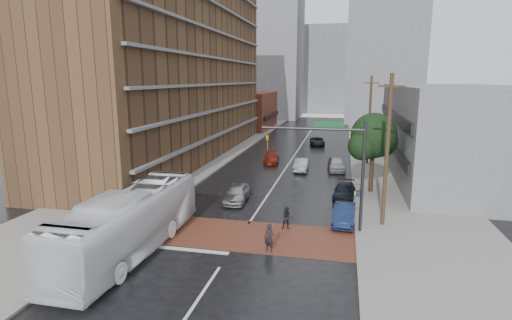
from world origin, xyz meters
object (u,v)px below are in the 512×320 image
Objects in this scene: car_travel_b at (301,165)px; car_parked_far at (336,164)px; transit_bus at (129,222)px; car_travel_c at (271,158)px; car_travel_a at (237,193)px; pedestrian_a at (269,238)px; suv_travel at (317,142)px; car_parked_near at (344,214)px; pedestrian_b at (287,218)px; car_parked_mid at (344,191)px.

car_parked_far is at bearing 14.07° from car_travel_b.
transit_bus reaches higher than car_travel_c.
car_travel_a is at bearing -96.96° from car_travel_c.
car_travel_a is (3.41, 10.41, -1.05)m from transit_bus.
pedestrian_a reaches higher than suv_travel.
car_parked_near is (8.39, -3.15, -0.06)m from car_travel_a.
pedestrian_a is at bearing -108.02° from pedestrian_b.
pedestrian_b is at bearing -110.67° from car_parked_mid.
car_parked_near is 0.97× the size of car_parked_mid.
suv_travel is at bearing 95.84° from car_parked_far.
car_parked_near is at bearing 16.88° from pedestrian_b.
transit_bus is 8.37× the size of pedestrian_b.
suv_travel is (0.17, 37.51, -0.21)m from pedestrian_a.
car_parked_far is at bearing 55.64° from car_travel_a.
car_travel_b reaches higher than suv_travel.
car_parked_near is at bearing -72.46° from car_travel_c.
car_parked_mid is at bearing -62.93° from car_travel_c.
suv_travel is at bearing 106.55° from pedestrian_a.
car_travel_a is at bearing -108.34° from car_travel_b.
suv_travel is at bearing 102.86° from car_parked_mid.
car_travel_b is (-0.87, 16.97, -0.10)m from pedestrian_b.
pedestrian_b is 4.09m from car_parked_near.
car_travel_a is 14.92m from car_parked_far.
pedestrian_b reaches higher than car_travel_c.
car_parked_near is at bearing -73.73° from car_travel_b.
car_travel_c reaches higher than car_parked_mid.
car_travel_c is at bearing 138.84° from car_travel_b.
car_parked_near reaches higher than car_parked_mid.
car_travel_c is (-3.85, 3.33, -0.06)m from car_travel_b.
transit_bus is 13.89m from car_parked_near.
car_travel_c is at bearing 157.16° from car_parked_far.
car_travel_b is (-0.37, 20.60, -0.16)m from pedestrian_a.
car_travel_c is 20.24m from car_parked_near.
car_parked_near is 6.00m from car_parked_mid.
car_parked_mid is 0.94× the size of car_parked_far.
car_parked_near is at bearing -85.82° from car_parked_mid.
transit_bus is 25.75m from car_parked_far.
suv_travel is 26.31m from car_parked_mid.
car_parked_mid is at bearing 93.52° from car_parked_near.
car_travel_c is at bearing 92.85° from pedestrian_b.
car_parked_far is (3.64, 0.94, 0.09)m from car_travel_b.
car_travel_a reaches higher than car_parked_mid.
transit_bus is 9.83m from pedestrian_b.
car_travel_b reaches higher than car_parked_near.
pedestrian_a is at bearing -97.71° from suv_travel.
car_travel_a reaches higher than car_travel_b.
car_travel_a is 0.95× the size of car_parked_far.
pedestrian_a is at bearing -86.85° from car_travel_c.
pedestrian_a is at bearing -67.94° from car_travel_a.
car_travel_c is 14.98m from car_parked_mid.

